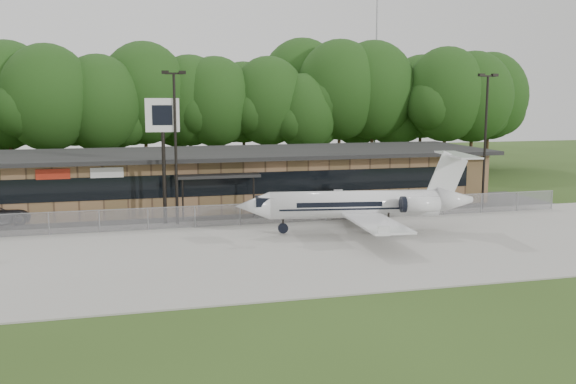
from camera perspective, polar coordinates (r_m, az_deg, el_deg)
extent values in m
plane|color=#2F4619|center=(29.01, 3.11, -8.77)|extent=(160.00, 160.00, 0.00)
cube|color=#9E9B93|center=(36.42, -0.73, -5.08)|extent=(64.00, 18.00, 0.08)
cube|color=#383835|center=(47.43, -4.06, -1.89)|extent=(50.00, 9.00, 0.06)
cube|color=#8F6847|center=(51.50, -5.00, 1.16)|extent=(40.00, 10.00, 4.00)
cube|color=black|center=(46.56, -3.97, 0.75)|extent=(36.00, 0.08, 1.60)
cube|color=black|center=(50.77, -4.94, 3.49)|extent=(41.00, 11.50, 0.30)
cube|color=black|center=(45.58, -6.32, 1.43)|extent=(6.00, 1.60, 0.20)
cube|color=#B22916|center=(45.84, -20.17, 1.50)|extent=(2.20, 0.06, 0.70)
cube|color=silver|center=(45.63, -15.79, 1.67)|extent=(2.20, 0.06, 0.70)
cube|color=gray|center=(42.95, -2.97, -2.01)|extent=(46.00, 0.03, 1.50)
cube|color=gray|center=(42.82, -2.98, -1.02)|extent=(46.00, 0.04, 0.04)
cylinder|color=gray|center=(80.45, 7.84, 11.28)|extent=(0.20, 0.20, 25.00)
cylinder|color=black|center=(43.15, -9.95, 3.62)|extent=(0.18, 0.18, 10.00)
cube|color=black|center=(43.02, -10.13, 10.34)|extent=(1.20, 0.12, 0.12)
cube|color=black|center=(42.98, -10.87, 10.41)|extent=(0.45, 0.30, 0.22)
cube|color=black|center=(43.07, -9.39, 10.45)|extent=(0.45, 0.30, 0.22)
cylinder|color=black|center=(50.50, 17.11, 4.08)|extent=(0.18, 0.18, 10.00)
cube|color=black|center=(50.39, 17.37, 9.82)|extent=(1.20, 0.12, 0.12)
cube|color=black|center=(50.10, 16.83, 9.93)|extent=(0.45, 0.30, 0.22)
cube|color=black|center=(50.68, 17.91, 9.86)|extent=(0.45, 0.30, 0.22)
cylinder|color=silver|center=(40.38, 5.88, -1.19)|extent=(10.79, 3.26, 1.70)
cone|color=silver|center=(39.56, -3.21, -1.37)|extent=(2.36, 2.00, 1.70)
cone|color=silver|center=(42.18, 14.56, -0.79)|extent=(2.57, 2.03, 1.70)
cube|color=silver|center=(37.22, 7.80, -2.82)|extent=(3.26, 6.67, 0.13)
cube|color=silver|center=(43.96, 5.61, -1.02)|extent=(3.26, 6.67, 0.13)
cylinder|color=silver|center=(40.07, 11.66, -1.17)|extent=(2.46, 1.29, 0.96)
cylinder|color=silver|center=(42.57, 10.57, -0.57)|extent=(2.46, 1.29, 0.96)
cube|color=silver|center=(41.77, 13.95, 1.29)|extent=(2.61, 0.53, 3.21)
cube|color=silver|center=(41.86, 14.84, 3.10)|extent=(2.09, 5.05, 0.11)
cube|color=black|center=(39.56, -2.14, -0.92)|extent=(1.24, 1.42, 0.53)
cube|color=black|center=(41.09, 8.47, -3.11)|extent=(1.22, 2.65, 0.75)
cylinder|color=black|center=(39.98, -0.44, -3.35)|extent=(0.73, 0.73, 0.23)
cylinder|color=black|center=(43.49, -10.98, 2.34)|extent=(0.27, 0.27, 8.05)
cube|color=silver|center=(43.26, -11.11, 6.72)|extent=(2.23, 0.56, 2.21)
cube|color=black|center=(43.13, -11.12, 6.72)|extent=(1.30, 0.22, 1.31)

